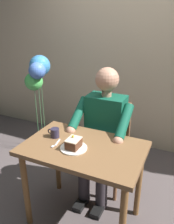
% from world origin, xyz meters
% --- Properties ---
extents(ground_plane, '(14.00, 14.00, 0.00)m').
position_xyz_m(ground_plane, '(0.00, 0.00, 0.00)').
color(ground_plane, '#584D4D').
extents(cafe_rear_panel, '(6.40, 0.12, 3.00)m').
position_xyz_m(cafe_rear_panel, '(0.00, -1.55, 1.50)').
color(cafe_rear_panel, '#CCB594').
rests_on(cafe_rear_panel, ground).
extents(dining_table, '(0.95, 0.61, 0.75)m').
position_xyz_m(dining_table, '(0.00, 0.00, 0.64)').
color(dining_table, brown).
rests_on(dining_table, ground).
extents(chair, '(0.42, 0.42, 0.90)m').
position_xyz_m(chair, '(0.00, -0.59, 0.50)').
color(chair, brown).
rests_on(chair, ground).
extents(seated_person, '(0.53, 0.58, 1.28)m').
position_xyz_m(seated_person, '(0.00, -0.42, 0.67)').
color(seated_person, '#12543D').
rests_on(seated_person, ground).
extents(dessert_plate, '(0.21, 0.21, 0.01)m').
position_xyz_m(dessert_plate, '(0.05, 0.06, 0.75)').
color(dessert_plate, white).
rests_on(dessert_plate, dining_table).
extents(cake_slice, '(0.09, 0.12, 0.09)m').
position_xyz_m(cake_slice, '(0.05, 0.06, 0.80)').
color(cake_slice, '#542F1D').
rests_on(cake_slice, dessert_plate).
extents(coffee_cup, '(0.11, 0.07, 0.08)m').
position_xyz_m(coffee_cup, '(0.28, -0.03, 0.79)').
color(coffee_cup, '#2A263C').
rests_on(coffee_cup, dining_table).
extents(dessert_spoon, '(0.03, 0.14, 0.01)m').
position_xyz_m(dessert_spoon, '(0.21, 0.08, 0.75)').
color(dessert_spoon, silver).
rests_on(dessert_spoon, dining_table).
extents(balloon_display, '(0.30, 0.36, 1.27)m').
position_xyz_m(balloon_display, '(1.01, -0.82, 1.00)').
color(balloon_display, '#B2C1C6').
rests_on(balloon_display, ground).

